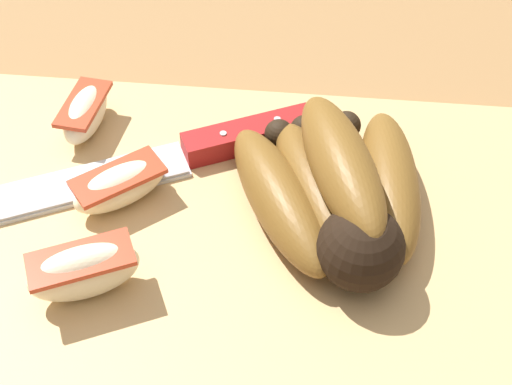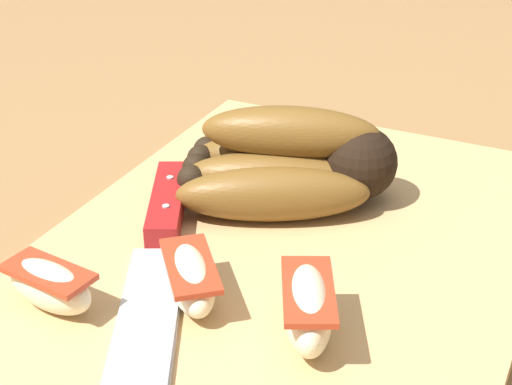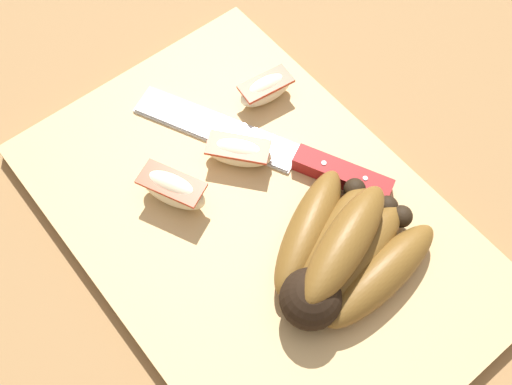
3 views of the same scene
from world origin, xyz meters
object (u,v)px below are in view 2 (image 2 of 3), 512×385
(chefs_knife, at_px, (162,243))
(apple_wedge_near, at_px, (50,285))
(banana_bunch, at_px, (290,163))
(apple_wedge_far, at_px, (308,308))
(apple_wedge_middle, at_px, (191,278))

(chefs_knife, distance_m, apple_wedge_near, 0.09)
(banana_bunch, height_order, apple_wedge_near, banana_bunch)
(chefs_knife, bearing_deg, apple_wedge_near, 162.34)
(banana_bunch, xyz_separation_m, apple_wedge_near, (-0.19, 0.07, -0.01))
(apple_wedge_near, relative_size, apple_wedge_far, 0.86)
(apple_wedge_near, distance_m, apple_wedge_far, 0.15)
(apple_wedge_near, distance_m, apple_wedge_middle, 0.08)
(chefs_knife, relative_size, apple_wedge_far, 3.59)
(banana_bunch, relative_size, chefs_knife, 0.62)
(apple_wedge_middle, xyz_separation_m, apple_wedge_far, (-0.00, -0.08, 0.00))
(banana_bunch, height_order, apple_wedge_far, banana_bunch)
(banana_bunch, xyz_separation_m, chefs_knife, (-0.11, 0.04, -0.02))
(banana_bunch, bearing_deg, apple_wedge_far, -153.20)
(apple_wedge_middle, distance_m, apple_wedge_far, 0.08)
(banana_bunch, relative_size, apple_wedge_far, 2.22)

